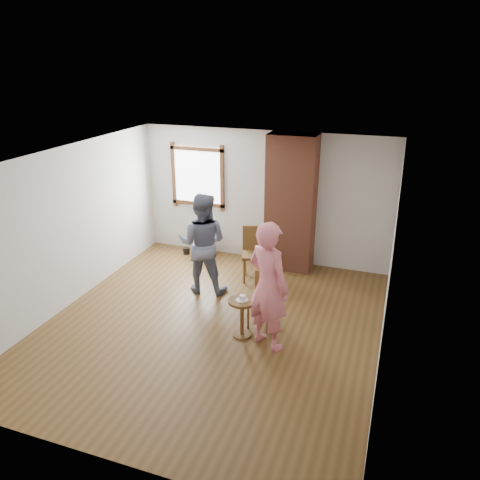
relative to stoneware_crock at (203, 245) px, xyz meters
name	(u,v)px	position (x,y,z in m)	size (l,w,h in m)	color
ground	(212,325)	(1.18, -2.40, -0.26)	(5.50, 5.50, 0.00)	brown
room_shell	(221,203)	(1.12, -1.79, 1.55)	(5.04, 5.52, 2.62)	silver
brick_chimney	(291,204)	(1.78, 0.10, 1.04)	(0.90, 0.50, 2.60)	#9A5036
stoneware_crock	(203,245)	(0.00, 0.00, 0.00)	(0.40, 0.40, 0.51)	#C7AB8F
dark_pot	(186,251)	(-0.40, 0.00, -0.19)	(0.14, 0.14, 0.14)	black
dining_chair_left	(255,250)	(1.29, -0.57, 0.29)	(0.57, 0.57, 0.98)	brown
dining_chair_right	(264,297)	(1.92, -2.08, 0.21)	(0.43, 0.43, 0.84)	brown
side_table	(242,312)	(1.71, -2.51, 0.15)	(0.40, 0.40, 0.60)	brown
cake_plate	(242,300)	(1.71, -2.51, 0.35)	(0.18, 0.18, 0.01)	white
cake_slice	(243,298)	(1.72, -2.51, 0.38)	(0.08, 0.07, 0.06)	white
man	(203,243)	(0.59, -1.36, 0.64)	(0.87, 0.68, 1.79)	#161E3D
person_pink	(268,286)	(2.13, -2.60, 0.69)	(0.69, 0.45, 1.89)	#E97482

